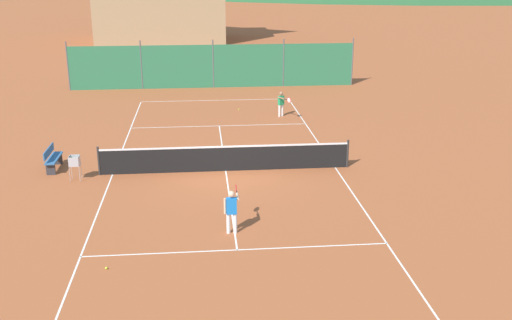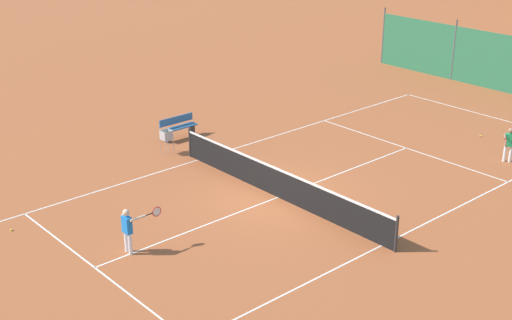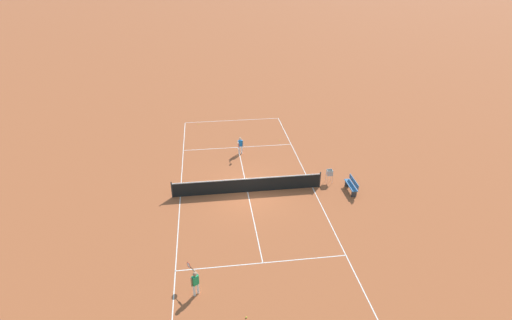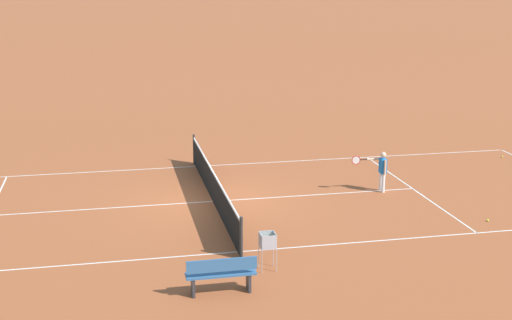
% 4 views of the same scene
% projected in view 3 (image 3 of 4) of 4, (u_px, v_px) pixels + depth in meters
% --- Properties ---
extents(ground_plane, '(600.00, 600.00, 0.00)m').
position_uv_depth(ground_plane, '(248.00, 192.00, 24.58)').
color(ground_plane, '#A8542D').
extents(court_line_markings, '(8.25, 23.85, 0.01)m').
position_uv_depth(court_line_markings, '(248.00, 192.00, 24.58)').
color(court_line_markings, white).
rests_on(court_line_markings, ground).
extents(tennis_net, '(9.18, 0.08, 1.06)m').
position_uv_depth(tennis_net, '(248.00, 185.00, 24.35)').
color(tennis_net, '#2D2D2D').
rests_on(tennis_net, ground).
extents(player_far_service, '(0.44, 1.05, 1.27)m').
position_uv_depth(player_far_service, '(240.00, 145.00, 28.89)').
color(player_far_service, white).
rests_on(player_far_service, ground).
extents(player_far_baseline, '(0.54, 1.04, 1.24)m').
position_uv_depth(player_far_baseline, '(195.00, 281.00, 16.92)').
color(player_far_baseline, white).
rests_on(player_far_baseline, ground).
extents(tennis_ball_near_corner, '(0.07, 0.07, 0.07)m').
position_uv_depth(tennis_ball_near_corner, '(246.00, 317.00, 16.09)').
color(tennis_ball_near_corner, '#CCE033').
rests_on(tennis_ball_near_corner, ground).
extents(tennis_ball_by_net_right, '(0.07, 0.07, 0.07)m').
position_uv_depth(tennis_ball_by_net_right, '(279.00, 140.00, 31.24)').
color(tennis_ball_by_net_right, '#CCE033').
rests_on(tennis_ball_by_net_right, ground).
extents(tennis_ball_mid_court, '(0.07, 0.07, 0.07)m').
position_uv_depth(tennis_ball_mid_court, '(198.00, 124.00, 34.14)').
color(tennis_ball_mid_court, '#CCE033').
rests_on(tennis_ball_mid_court, ground).
extents(ball_hopper, '(0.36, 0.36, 0.89)m').
position_uv_depth(ball_hopper, '(330.00, 173.00, 25.31)').
color(ball_hopper, '#B7B7BC').
rests_on(ball_hopper, ground).
extents(courtside_bench, '(0.36, 1.50, 0.84)m').
position_uv_depth(courtside_bench, '(352.00, 185.00, 24.44)').
color(courtside_bench, '#336699').
rests_on(courtside_bench, ground).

